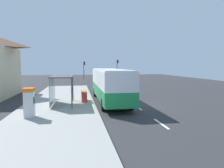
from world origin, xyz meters
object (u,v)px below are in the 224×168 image
at_px(white_van, 111,76).
at_px(recycling_bin_orange, 84,95).
at_px(ticket_machine, 29,102).
at_px(bus_shelter, 59,83).
at_px(recycling_bin_yellow, 84,96).
at_px(traffic_light_far_side, 84,67).
at_px(sedan_near, 108,77).
at_px(bus, 110,83).
at_px(traffic_light_near_side, 117,66).
at_px(recycling_bin_red, 84,97).
at_px(sedan_far, 102,75).

relative_size(white_van, recycling_bin_orange, 5.55).
height_order(ticket_machine, bus_shelter, bus_shelter).
xyz_separation_m(recycling_bin_yellow, traffic_light_far_side, (1.11, 33.80, 2.40)).
height_order(sedan_near, traffic_light_far_side, traffic_light_far_side).
distance_m(white_van, recycling_bin_orange, 23.50).
bearing_deg(white_van, recycling_bin_orange, -105.81).
bearing_deg(bus, recycling_bin_yellow, 178.52).
bearing_deg(sedan_near, recycling_bin_orange, -103.01).
relative_size(white_van, ticket_machine, 2.72).
relative_size(ticket_machine, recycling_bin_yellow, 2.04).
relative_size(ticket_machine, traffic_light_near_side, 0.39).
xyz_separation_m(traffic_light_far_side, bus_shelter, (-3.32, -35.23, -0.95)).
distance_m(recycling_bin_red, bus_shelter, 2.74).
bearing_deg(recycling_bin_red, traffic_light_near_side, 73.94).
bearing_deg(bus, sedan_near, 82.09).
height_order(sedan_near, traffic_light_near_side, traffic_light_near_side).
relative_size(bus, sedan_near, 2.48).
relative_size(recycling_bin_red, traffic_light_near_side, 0.19).
distance_m(sedan_far, recycling_bin_yellow, 40.39).
height_order(white_van, bus_shelter, bus_shelter).
relative_size(sedan_near, recycling_bin_orange, 4.67).
bearing_deg(bus_shelter, traffic_light_near_side, 70.91).
bearing_deg(recycling_bin_red, sedan_near, 77.58).
height_order(sedan_far, bus_shelter, bus_shelter).
bearing_deg(recycling_bin_yellow, bus_shelter, -147.11).
relative_size(ticket_machine, traffic_light_far_side, 0.43).
distance_m(traffic_light_near_side, traffic_light_far_side, 8.64).
bearing_deg(recycling_bin_yellow, sedan_far, 80.74).
bearing_deg(recycling_bin_yellow, recycling_bin_orange, 90.00).
bearing_deg(ticket_machine, traffic_light_near_side, 70.83).
relative_size(bus, recycling_bin_yellow, 11.59).
height_order(traffic_light_far_side, bus_shelter, traffic_light_far_side).
bearing_deg(sedan_near, recycling_bin_red, -102.42).
bearing_deg(recycling_bin_yellow, sedan_near, 77.29).
relative_size(sedan_near, sedan_far, 1.00).
bearing_deg(traffic_light_near_side, traffic_light_far_side, 174.68).
relative_size(sedan_near, recycling_bin_yellow, 4.67).
distance_m(ticket_machine, recycling_bin_yellow, 6.75).
bearing_deg(sedan_far, recycling_bin_orange, -99.43).
height_order(sedan_near, sedan_far, same).
bearing_deg(white_van, traffic_light_far_side, 116.77).
height_order(bus, traffic_light_far_side, traffic_light_far_side).
xyz_separation_m(sedan_near, traffic_light_near_side, (3.20, 4.17, 2.54)).
relative_size(recycling_bin_red, traffic_light_far_side, 0.21).
xyz_separation_m(white_van, bus_shelter, (-8.61, -24.73, 0.75)).
xyz_separation_m(sedan_far, ticket_machine, (-10.22, -45.47, 0.38)).
bearing_deg(bus_shelter, traffic_light_far_side, 84.62).
height_order(recycling_bin_yellow, traffic_light_far_side, traffic_light_far_side).
bearing_deg(white_van, recycling_bin_yellow, -105.36).
distance_m(sedan_far, bus_shelter, 42.22).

